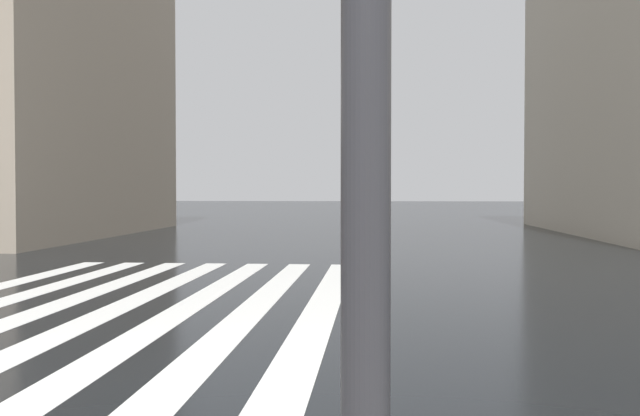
{
  "coord_description": "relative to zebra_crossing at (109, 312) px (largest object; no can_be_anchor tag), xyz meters",
  "views": [
    {
      "loc": [
        -5.34,
        -2.14,
        1.73
      ],
      "look_at": [
        8.61,
        -0.97,
        1.38
      ],
      "focal_mm": 38.08,
      "sensor_mm": 36.0,
      "label": 1
    }
  ],
  "objects": [
    {
      "name": "ground_plane",
      "position": [
        -4.0,
        -1.67,
        -0.0
      ],
      "size": [
        220.0,
        220.0,
        0.0
      ],
      "primitive_type": "plane",
      "color": "black"
    },
    {
      "name": "zebra_crossing",
      "position": [
        0.0,
        0.0,
        0.0
      ],
      "size": [
        13.0,
        6.5,
        0.01
      ],
      "color": "silver",
      "rests_on": "ground_plane"
    }
  ]
}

